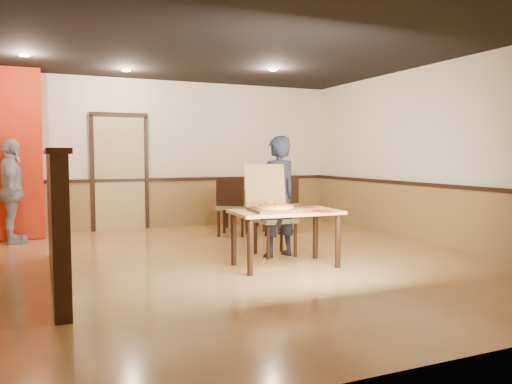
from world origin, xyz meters
The scene contains 25 objects.
floor centered at (0.00, 0.00, 0.00)m, with size 7.00×7.00×0.00m, color tan.
ceiling centered at (0.00, 0.00, 2.80)m, with size 7.00×7.00×0.00m, color black.
wall_back centered at (0.00, 3.50, 1.40)m, with size 7.00×7.00×0.00m, color beige.
wall_right centered at (3.50, 0.00, 1.40)m, with size 7.00×7.00×0.00m, color beige.
wainscot_back centered at (0.00, 3.47, 0.45)m, with size 7.00×0.04×0.90m, color olive.
chair_rail_back centered at (0.00, 3.45, 0.92)m, with size 7.00×0.06×0.06m, color black.
wainscot_right centered at (3.47, 0.00, 0.45)m, with size 0.04×7.00×0.90m, color olive.
chair_rail_right centered at (3.45, 0.00, 0.92)m, with size 0.06×7.00×0.06m, color black.
back_door centered at (-0.80, 3.46, 1.05)m, with size 0.90×0.06×2.10m, color tan.
booth_partition centered at (-2.00, -0.20, 0.74)m, with size 0.20×3.10×1.44m.
spot_a centered at (-2.30, 1.80, 2.78)m, with size 0.14×0.14×0.02m, color beige.
spot_b centered at (-0.80, 2.50, 2.78)m, with size 0.14×0.14×0.02m, color beige.
spot_c centered at (1.40, 1.50, 2.78)m, with size 0.14×0.14×0.02m, color beige.
main_table centered at (0.63, -0.49, 0.60)m, with size 1.34×0.80×0.70m.
diner_chair centered at (0.81, 0.25, 0.55)m, with size 0.51×0.51×1.01m.
side_chair_left centered at (0.85, 1.98, 0.55)m, with size 0.69×0.69×1.00m.
side_chair_right centered at (1.81, 1.97, 0.54)m, with size 0.61×0.61×1.00m.
side_table centered at (1.34, 2.59, 0.63)m, with size 0.88×0.88×0.81m.
diner centered at (0.80, 0.09, 0.82)m, with size 0.60×0.39×1.65m, color black.
passerby centered at (-2.56, 2.67, 0.82)m, with size 0.97×0.40×1.65m, color #96959E.
pizza_box centered at (0.45, -0.48, 0.78)m, with size 0.58×0.67×0.57m.
pizza centered at (0.45, -0.54, 0.76)m, with size 0.47×0.47×0.03m, color #F6A359.
napkin_near centered at (1.00, -0.79, 0.71)m, with size 0.25×0.25×0.01m.
napkin_far centered at (1.06, -0.29, 0.71)m, with size 0.28×0.28×0.01m.
condiment centered at (1.41, 2.74, 0.89)m, with size 0.06×0.06×0.16m, color brown.
Camera 1 is at (-2.14, -5.98, 1.39)m, focal length 35.00 mm.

